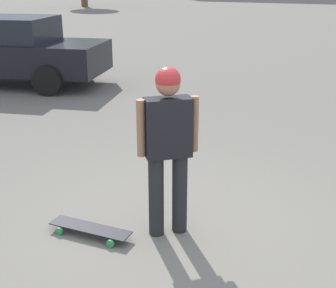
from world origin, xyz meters
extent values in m
plane|color=gray|center=(0.00, 0.00, 0.00)|extent=(220.00, 220.00, 0.00)
cylinder|color=#262628|center=(-0.07, 0.09, 0.41)|extent=(0.15, 0.15, 0.82)
cylinder|color=#262628|center=(0.07, -0.09, 0.41)|extent=(0.15, 0.15, 0.82)
cube|color=black|center=(0.00, 0.00, 1.11)|extent=(0.42, 0.47, 0.57)
cylinder|color=#9E7051|center=(-0.16, 0.20, 1.12)|extent=(0.08, 0.08, 0.54)
cylinder|color=#9E7051|center=(0.16, -0.20, 1.12)|extent=(0.08, 0.08, 0.54)
sphere|color=#9E7051|center=(0.00, 0.00, 1.52)|extent=(0.22, 0.22, 0.22)
sphere|color=red|center=(0.00, 0.00, 1.56)|extent=(0.23, 0.23, 0.23)
cube|color=#232328|center=(-0.36, 0.69, 0.08)|extent=(0.20, 0.86, 0.01)
cylinder|color=green|center=(-0.48, 0.98, 0.04)|extent=(0.03, 0.08, 0.08)
cylinder|color=green|center=(-0.25, 0.98, 0.04)|extent=(0.03, 0.08, 0.08)
cylinder|color=green|center=(-0.48, 0.39, 0.04)|extent=(0.03, 0.08, 0.08)
cylinder|color=green|center=(-0.25, 0.39, 0.04)|extent=(0.03, 0.08, 0.08)
cube|color=black|center=(4.68, 6.15, 0.66)|extent=(2.68, 4.99, 0.67)
cube|color=#1E232D|center=(4.70, 6.03, 1.27)|extent=(1.96, 2.41, 0.54)
cylinder|color=black|center=(4.14, 4.53, 0.32)|extent=(0.33, 0.67, 0.64)
cylinder|color=black|center=(5.83, 4.89, 0.32)|extent=(0.33, 0.67, 0.64)
camera|label=1|loc=(-3.80, -1.62, 2.46)|focal=50.00mm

